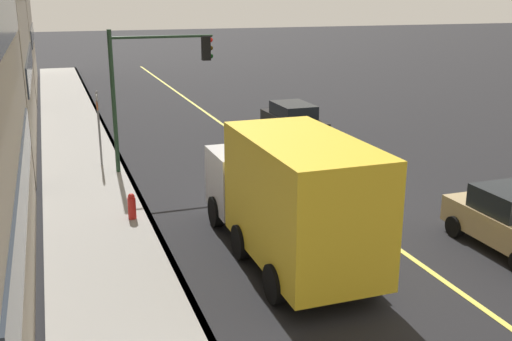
# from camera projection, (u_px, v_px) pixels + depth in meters

# --- Properties ---
(ground) EXTENTS (200.00, 200.00, 0.00)m
(ground) POSITION_uv_depth(u_px,v_px,m) (326.00, 198.00, 20.01)
(ground) COLOR black
(sidewalk_slab) EXTENTS (80.00, 3.12, 0.15)m
(sidewalk_slab) POSITION_uv_depth(u_px,v_px,m) (99.00, 223.00, 17.63)
(sidewalk_slab) COLOR gray
(sidewalk_slab) RESTS_ON ground
(curb_edge) EXTENTS (80.00, 0.16, 0.15)m
(curb_edge) POSITION_uv_depth(u_px,v_px,m) (149.00, 217.00, 18.10)
(curb_edge) COLOR slate
(curb_edge) RESTS_ON ground
(lane_stripe_center) EXTENTS (80.00, 0.16, 0.01)m
(lane_stripe_center) POSITION_uv_depth(u_px,v_px,m) (326.00, 198.00, 20.01)
(lane_stripe_center) COLOR #D8CC4C
(lane_stripe_center) RESTS_ON ground
(car_black) EXTENTS (4.55, 1.88, 1.60)m
(car_black) POSITION_uv_depth(u_px,v_px,m) (293.00, 120.00, 28.35)
(car_black) COLOR black
(car_black) RESTS_ON ground
(truck_yellow) EXTENTS (7.03, 2.56, 3.35)m
(truck_yellow) POSITION_uv_depth(u_px,v_px,m) (290.00, 195.00, 14.86)
(truck_yellow) COLOR silver
(truck_yellow) RESTS_ON ground
(traffic_light_mast) EXTENTS (0.28, 3.86, 5.37)m
(traffic_light_mast) POSITION_uv_depth(u_px,v_px,m) (153.00, 75.00, 21.91)
(traffic_light_mast) COLOR #1E3823
(traffic_light_mast) RESTS_ON ground
(street_sign_post) EXTENTS (0.60, 0.08, 3.05)m
(street_sign_post) POSITION_uv_depth(u_px,v_px,m) (99.00, 124.00, 22.84)
(street_sign_post) COLOR slate
(street_sign_post) RESTS_ON ground
(fire_hydrant) EXTENTS (0.24, 0.24, 0.94)m
(fire_hydrant) POSITION_uv_depth(u_px,v_px,m) (132.00, 209.00, 17.66)
(fire_hydrant) COLOR red
(fire_hydrant) RESTS_ON ground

